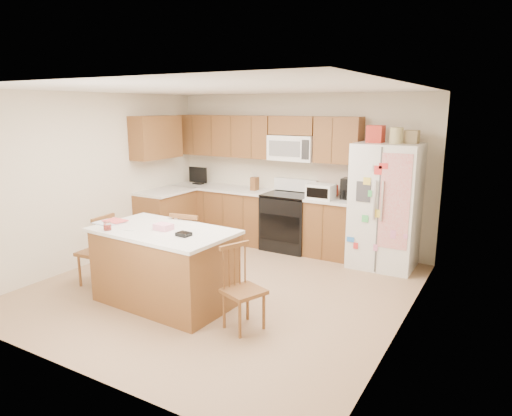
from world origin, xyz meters
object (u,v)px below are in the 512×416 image
Objects in this scene: stove at (289,221)px; island at (164,266)px; windsor_chair_back at (190,250)px; windsor_chair_right at (242,290)px; windsor_chair_left at (97,252)px; refrigerator at (386,205)px.

island is at bearing -97.17° from stove.
windsor_chair_back is 1.08× the size of windsor_chair_right.
stove is at bearing 82.83° from island.
windsor_chair_right is at bearing -29.91° from windsor_chair_back.
windsor_chair_back is at bearing 150.09° from windsor_chair_right.
windsor_chair_back is 1.43m from windsor_chair_right.
stove is 1.20× the size of windsor_chair_left.
windsor_chair_left is (-1.48, -2.65, -0.03)m from stove.
refrigerator is 1.15× the size of island.
windsor_chair_back is (-2.00, -1.97, -0.46)m from refrigerator.
refrigerator is 2.16× the size of windsor_chair_left.
windsor_chair_left is (-3.05, -2.59, -0.48)m from refrigerator.
windsor_chair_left reaches higher than windsor_chair_right.
island is at bearing -80.99° from windsor_chair_back.
stove is 1.63m from refrigerator.
windsor_chair_left is at bearing -149.38° from windsor_chair_back.
stove reaches higher than windsor_chair_left.
stove is 3.03m from windsor_chair_left.
island is 0.63m from windsor_chair_back.
refrigerator is 2.83m from windsor_chair_right.
windsor_chair_left is 1.05× the size of windsor_chair_right.
stove is 2.86m from windsor_chair_right.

